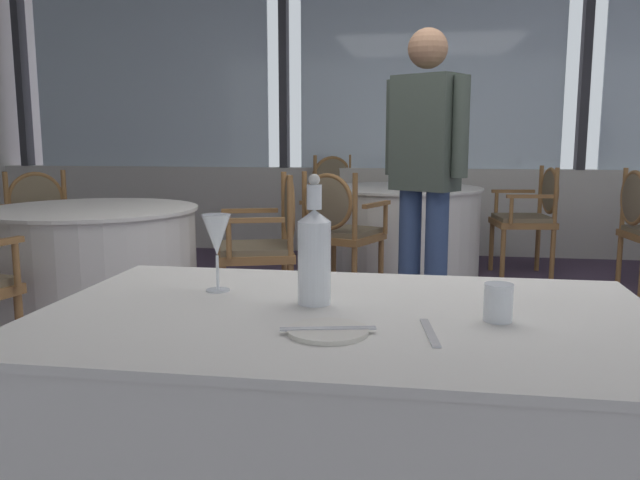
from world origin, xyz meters
TOP-DOWN VIEW (x-y plane):
  - ground_plane at (0.00, 0.00)m, footprint 12.27×12.27m
  - window_wall_far at (-0.00, 3.54)m, footprint 9.19×0.14m
  - foreground_table at (-0.20, -1.46)m, footprint 1.46×0.90m
  - side_plate at (-0.21, -1.63)m, footprint 0.17×0.17m
  - butter_knife at (-0.21, -1.63)m, footprint 0.20×0.06m
  - dinner_fork at (-0.00, -1.60)m, footprint 0.04×0.19m
  - water_bottle at (-0.28, -1.39)m, footprint 0.08×0.08m
  - wine_glass at (-0.56, -1.30)m, footprint 0.08×0.08m
  - water_tumbler at (0.15, -1.48)m, footprint 0.06×0.06m
  - background_table_0 at (-0.19, 2.49)m, footprint 1.32×1.32m
  - dining_chair_0_0 at (0.88, 2.63)m, footprint 0.52×0.58m
  - dining_chair_0_1 at (-0.86, 3.36)m, footprint 0.66×0.65m
  - dining_chair_0_2 at (-0.61, 1.49)m, footprint 0.64×0.60m
  - background_table_1 at (-1.96, 0.59)m, footprint 1.25×1.25m
  - dining_chair_1_0 at (-0.96, 0.91)m, footprint 0.58×0.62m
  - dining_chair_1_1 at (-2.73, 1.30)m, footprint 0.66×0.66m
  - diner_person_1 at (-0.02, 0.78)m, footprint 0.46×0.36m

SIDE VIEW (x-z plane):
  - ground_plane at x=0.00m, z-range 0.00..0.00m
  - foreground_table at x=-0.20m, z-range 0.00..0.74m
  - background_table_0 at x=-0.19m, z-range 0.00..0.74m
  - background_table_1 at x=-1.96m, z-range 0.00..0.74m
  - dining_chair_1_1 at x=-2.73m, z-range 0.08..0.99m
  - dining_chair_0_0 at x=0.88m, z-range 0.09..1.00m
  - dining_chair_1_0 at x=-0.96m, z-range 0.08..1.02m
  - dining_chair_0_2 at x=-0.61m, z-range 0.09..1.01m
  - dining_chair_0_1 at x=-0.86m, z-range 0.07..1.05m
  - dinner_fork at x=0.00m, z-range 0.74..0.75m
  - side_plate at x=-0.21m, z-range 0.74..0.75m
  - butter_knife at x=-0.21m, z-range 0.75..0.75m
  - water_tumbler at x=0.15m, z-range 0.74..0.83m
  - water_bottle at x=-0.28m, z-range 0.71..1.03m
  - wine_glass at x=-0.56m, z-range 0.79..0.99m
  - diner_person_1 at x=-0.02m, z-range 0.13..1.88m
  - window_wall_far at x=0.00m, z-range -0.30..2.66m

